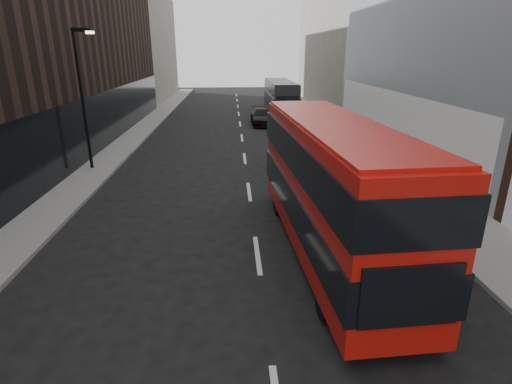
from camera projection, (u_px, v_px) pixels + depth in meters
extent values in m
cube|color=slate|center=(345.00, 138.00, 29.02)|extent=(3.00, 80.00, 0.15)
cube|color=slate|center=(129.00, 141.00, 28.14)|extent=(2.00, 80.00, 0.15)
cube|color=silver|center=(391.00, 122.00, 24.74)|extent=(0.35, 21.00, 3.80)
cube|color=slate|center=(340.00, 23.00, 44.15)|extent=(5.00, 24.00, 18.00)
cube|color=black|center=(88.00, 38.00, 30.33)|extent=(5.00, 24.00, 14.00)
cube|color=slate|center=(146.00, 47.00, 51.19)|extent=(5.00, 20.00, 13.00)
cylinder|color=black|center=(83.00, 102.00, 20.34)|extent=(0.16, 0.16, 7.00)
cube|color=black|center=(81.00, 30.00, 19.23)|extent=(0.90, 0.15, 0.18)
cube|color=#FFF2CC|center=(90.00, 32.00, 19.29)|extent=(0.35, 0.22, 0.12)
cube|color=#B2110A|center=(331.00, 185.00, 12.09)|extent=(2.91, 10.38, 3.73)
cube|color=black|center=(330.00, 204.00, 12.30)|extent=(3.03, 10.43, 1.03)
cube|color=black|center=(333.00, 154.00, 11.77)|extent=(3.03, 10.43, 1.03)
cube|color=black|center=(410.00, 297.00, 7.42)|extent=(1.98, 0.19, 1.31)
cube|color=black|center=(295.00, 158.00, 17.08)|extent=(1.98, 0.19, 1.31)
cube|color=#B2110A|center=(335.00, 123.00, 11.46)|extent=(2.79, 9.96, 0.12)
cylinder|color=black|center=(278.00, 203.00, 15.65)|extent=(0.33, 0.95, 0.93)
cylinder|color=black|center=(329.00, 201.00, 15.87)|extent=(0.33, 0.95, 0.93)
cylinder|color=black|center=(325.00, 301.00, 9.50)|extent=(0.33, 0.95, 0.93)
cylinder|color=black|center=(406.00, 295.00, 9.72)|extent=(0.33, 0.95, 0.93)
cube|color=black|center=(280.00, 97.00, 39.58)|extent=(2.35, 10.13, 2.85)
cube|color=black|center=(280.00, 99.00, 39.64)|extent=(2.47, 10.18, 1.01)
cube|color=black|center=(287.00, 104.00, 34.81)|extent=(1.95, 0.09, 1.29)
cube|color=black|center=(275.00, 92.00, 44.38)|extent=(1.95, 0.09, 1.29)
cube|color=black|center=(281.00, 82.00, 39.10)|extent=(2.25, 9.72, 0.12)
cylinder|color=black|center=(267.00, 106.00, 43.01)|extent=(0.28, 0.92, 0.92)
cylinder|color=black|center=(286.00, 106.00, 43.13)|extent=(0.28, 0.92, 0.92)
cylinder|color=black|center=(274.00, 115.00, 36.92)|extent=(0.28, 0.92, 0.92)
cylinder|color=black|center=(295.00, 115.00, 37.04)|extent=(0.28, 0.92, 0.92)
imported|color=black|center=(287.00, 153.00, 22.53)|extent=(1.63, 3.91, 1.32)
imported|color=#979AA0|center=(292.00, 155.00, 21.95)|extent=(1.78, 4.23, 1.36)
imported|color=black|center=(262.00, 117.00, 34.71)|extent=(1.97, 4.76, 1.38)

